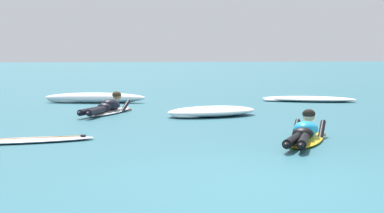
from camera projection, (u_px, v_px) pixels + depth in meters
ground_plane at (176, 106)px, 17.15m from camera, size 120.00×120.00×0.00m
surfer_near at (305, 134)px, 10.51m from camera, size 1.45×2.47×0.55m
surfer_far at (108, 108)px, 15.16m from camera, size 1.41×2.56×0.53m
drifting_surfboard at (26, 140)px, 10.50m from camera, size 2.30×0.92×0.16m
whitewater_mid_left at (95, 98)px, 18.24m from camera, size 2.94×1.17×0.29m
whitewater_mid_right at (309, 99)px, 18.78m from camera, size 2.87×1.93×0.15m
whitewater_back at (212, 112)px, 14.62m from camera, size 2.37×1.69×0.23m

